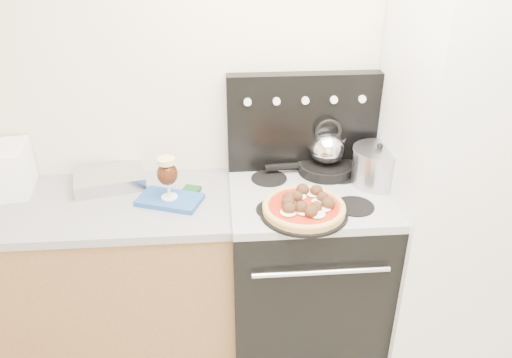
{
  "coord_description": "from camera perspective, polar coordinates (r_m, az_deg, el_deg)",
  "views": [
    {
      "loc": [
        -0.34,
        -0.87,
        2.1
      ],
      "look_at": [
        -0.19,
        1.05,
        1.07
      ],
      "focal_mm": 35.0,
      "sensor_mm": 36.0,
      "label": 1
    }
  ],
  "objects": [
    {
      "name": "foil_sheet",
      "position": [
        2.58,
        -16.38,
        0.02
      ],
      "size": [
        0.38,
        0.31,
        0.07
      ],
      "primitive_type": "cube",
      "rotation": [
        0.0,
        0.0,
        0.23
      ],
      "color": "silver",
      "rests_on": "countertop"
    },
    {
      "name": "countertop",
      "position": [
        2.5,
        -19.82,
        -2.92
      ],
      "size": [
        1.48,
        0.63,
        0.04
      ],
      "primitive_type": "cube",
      "color": "gray",
      "rests_on": "base_cabinet"
    },
    {
      "name": "cooktop",
      "position": [
        2.41,
        6.12,
        -1.91
      ],
      "size": [
        0.76,
        0.65,
        0.04
      ],
      "primitive_type": "cube",
      "color": "#ADADB2",
      "rests_on": "stove_body"
    },
    {
      "name": "pizza",
      "position": [
        2.21,
        5.5,
        -3.07
      ],
      "size": [
        0.45,
        0.45,
        0.05
      ],
      "primitive_type": null,
      "rotation": [
        0.0,
        0.0,
        0.25
      ],
      "color": "#E2A668",
      "rests_on": "pizza_pan"
    },
    {
      "name": "room_shell",
      "position": [
        1.48,
        9.65,
        -7.33
      ],
      "size": [
        3.52,
        3.01,
        2.52
      ],
      "color": "beige",
      "rests_on": "ground"
    },
    {
      "name": "beer_glass",
      "position": [
        2.32,
        -10.06,
        0.12
      ],
      "size": [
        0.12,
        0.12,
        0.21
      ],
      "primitive_type": null,
      "rotation": [
        0.0,
        0.0,
        0.34
      ],
      "color": "black",
      "rests_on": "oven_mitt"
    },
    {
      "name": "oven_mitt",
      "position": [
        2.37,
        -9.83,
        -2.36
      ],
      "size": [
        0.33,
        0.26,
        0.02
      ],
      "primitive_type": "cube",
      "rotation": [
        0.0,
        0.0,
        -0.36
      ],
      "color": "#234F97",
      "rests_on": "countertop"
    },
    {
      "name": "fridge",
      "position": [
        2.58,
        21.74,
        -0.48
      ],
      "size": [
        0.64,
        0.68,
        1.9
      ],
      "primitive_type": "cube",
      "color": "silver",
      "rests_on": "ground"
    },
    {
      "name": "base_cabinet",
      "position": [
        2.75,
        -18.29,
        -10.99
      ],
      "size": [
        1.45,
        0.6,
        0.86
      ],
      "primitive_type": "cube",
      "color": "brown",
      "rests_on": "ground"
    },
    {
      "name": "tea_kettle",
      "position": [
        2.53,
        8.16,
        3.83
      ],
      "size": [
        0.19,
        0.19,
        0.2
      ],
      "primitive_type": null,
      "rotation": [
        0.0,
        0.0,
        0.05
      ],
      "color": "silver",
      "rests_on": "skillet"
    },
    {
      "name": "stove_body",
      "position": [
        2.67,
        5.61,
        -10.48
      ],
      "size": [
        0.76,
        0.65,
        0.88
      ],
      "primitive_type": "cube",
      "color": "black",
      "rests_on": "ground"
    },
    {
      "name": "stock_pot",
      "position": [
        2.5,
        13.7,
        1.36
      ],
      "size": [
        0.29,
        0.29,
        0.18
      ],
      "primitive_type": "cylinder",
      "rotation": [
        0.0,
        0.0,
        0.22
      ],
      "color": "#B4B6C4",
      "rests_on": "cooktop"
    },
    {
      "name": "backguard",
      "position": [
        2.54,
        5.35,
        6.5
      ],
      "size": [
        0.76,
        0.08,
        0.5
      ],
      "primitive_type": "cube",
      "color": "black",
      "rests_on": "cooktop"
    },
    {
      "name": "pizza_pan",
      "position": [
        2.23,
        5.47,
        -3.78
      ],
      "size": [
        0.44,
        0.44,
        0.01
      ],
      "primitive_type": "cylinder",
      "rotation": [
        0.0,
        0.0,
        -0.11
      ],
      "color": "black",
      "rests_on": "cooktop"
    },
    {
      "name": "skillet",
      "position": [
        2.59,
        7.98,
        1.31
      ],
      "size": [
        0.31,
        0.31,
        0.05
      ],
      "primitive_type": "cylinder",
      "rotation": [
        0.0,
        0.0,
        0.09
      ],
      "color": "#242424",
      "rests_on": "cooktop"
    }
  ]
}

